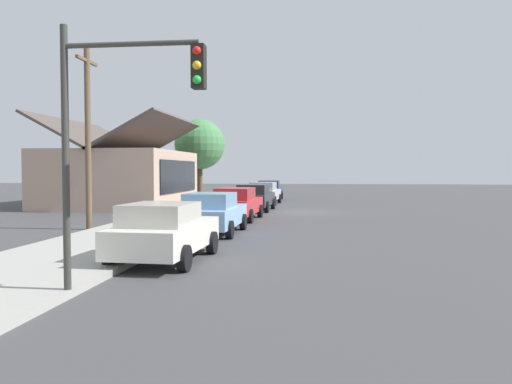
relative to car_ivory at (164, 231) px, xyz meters
name	(u,v)px	position (x,y,z in m)	size (l,w,h in m)	color
ground_plane	(298,212)	(16.57, -2.90, -0.81)	(120.00, 120.00, 0.00)	#424244
sidewalk_curb	(203,210)	(16.57, 2.70, -0.73)	(60.00, 4.20, 0.16)	#A3A099
car_ivory	(164,231)	(0.00, 0.00, 0.00)	(4.45, 2.24, 1.59)	silver
car_skyblue	(212,213)	(6.02, -0.06, 0.00)	(4.65, 2.17, 1.59)	#8CB7E0
car_cherry	(237,203)	(11.55, -0.11, 0.00)	(4.89, 2.20, 1.59)	red
car_charcoal	(254,197)	(17.40, -0.27, 0.00)	(4.72, 2.23, 1.59)	#2D3035
car_silver	(264,193)	(23.24, -0.23, 0.00)	(4.71, 2.23, 1.59)	silver
car_navy	(269,190)	(28.69, -0.10, 0.00)	(4.49, 2.11, 1.59)	navy
storefront_building	(122,177)	(20.05, 9.09, 1.19)	(11.05, 8.24, 5.95)	tan
shade_tree	(200,145)	(28.18, 5.59, 3.71)	(4.12, 4.12, 6.61)	brown
traffic_light_main	(118,115)	(-4.02, -0.36, 2.68)	(0.37, 2.79, 5.20)	#383833
utility_pole_wooden	(88,134)	(6.87, 5.30, 3.11)	(1.80, 0.24, 7.50)	brown
fire_hydrant_red	(245,196)	(24.27, 1.30, -0.32)	(0.22, 0.22, 0.71)	red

